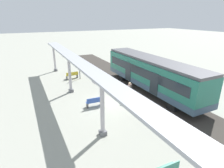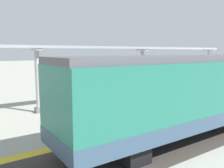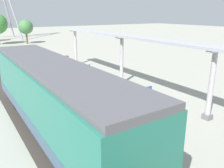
{
  "view_description": "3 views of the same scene",
  "coord_description": "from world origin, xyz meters",
  "px_view_note": "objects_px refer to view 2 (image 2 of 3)",
  "views": [
    {
      "loc": [
        6.7,
        13.38,
        7.3
      ],
      "look_at": [
        -0.52,
        -1.15,
        1.33
      ],
      "focal_mm": 29.26,
      "sensor_mm": 36.0,
      "label": 1
    },
    {
      "loc": [
        -11.13,
        8.11,
        3.64
      ],
      "look_at": [
        0.67,
        0.1,
        1.66
      ],
      "focal_mm": 37.57,
      "sensor_mm": 36.0,
      "label": 2
    },
    {
      "loc": [
        -8.15,
        -11.15,
        5.64
      ],
      "look_at": [
        -1.48,
        -0.97,
        1.92
      ],
      "focal_mm": 37.54,
      "sensor_mm": 36.0,
      "label": 3
    }
  ],
  "objects_px": {
    "bench_mid_platform": "(104,100)",
    "canopy_pillar_second": "(142,73)",
    "canopy_pillar_third": "(38,80)",
    "platform_info_sign": "(194,80)",
    "canopy_pillar_nearest": "(208,69)",
    "train_near_carriage": "(198,92)",
    "bench_near_end": "(189,89)",
    "passenger_waiting_near_edge": "(136,100)"
  },
  "relations": [
    {
      "from": "bench_mid_platform",
      "to": "canopy_pillar_second",
      "type": "bearing_deg",
      "value": -76.21
    },
    {
      "from": "canopy_pillar_third",
      "to": "bench_mid_platform",
      "type": "relative_size",
      "value": 2.52
    },
    {
      "from": "canopy_pillar_second",
      "to": "canopy_pillar_third",
      "type": "height_order",
      "value": "same"
    },
    {
      "from": "canopy_pillar_second",
      "to": "platform_info_sign",
      "type": "relative_size",
      "value": 1.74
    },
    {
      "from": "bench_mid_platform",
      "to": "canopy_pillar_third",
      "type": "bearing_deg",
      "value": 75.74
    },
    {
      "from": "canopy_pillar_second",
      "to": "canopy_pillar_third",
      "type": "distance_m",
      "value": 8.16
    },
    {
      "from": "canopy_pillar_second",
      "to": "bench_mid_platform",
      "type": "bearing_deg",
      "value": 103.79
    },
    {
      "from": "bench_mid_platform",
      "to": "platform_info_sign",
      "type": "bearing_deg",
      "value": -97.83
    },
    {
      "from": "canopy_pillar_nearest",
      "to": "train_near_carriage",
      "type": "bearing_deg",
      "value": 122.09
    },
    {
      "from": "bench_near_end",
      "to": "bench_mid_platform",
      "type": "height_order",
      "value": "same"
    },
    {
      "from": "canopy_pillar_nearest",
      "to": "bench_mid_platform",
      "type": "relative_size",
      "value": 2.52
    },
    {
      "from": "canopy_pillar_nearest",
      "to": "bench_near_end",
      "type": "xyz_separation_m",
      "value": [
        -1.25,
        4.41,
        -1.5
      ]
    },
    {
      "from": "canopy_pillar_third",
      "to": "canopy_pillar_second",
      "type": "bearing_deg",
      "value": -90.0
    },
    {
      "from": "canopy_pillar_second",
      "to": "bench_near_end",
      "type": "relative_size",
      "value": 2.54
    },
    {
      "from": "train_near_carriage",
      "to": "platform_info_sign",
      "type": "distance_m",
      "value": 8.87
    },
    {
      "from": "canopy_pillar_nearest",
      "to": "passenger_waiting_near_edge",
      "type": "xyz_separation_m",
      "value": [
        -4.42,
        12.95,
        -0.87
      ]
    },
    {
      "from": "canopy_pillar_second",
      "to": "platform_info_sign",
      "type": "bearing_deg",
      "value": -119.26
    },
    {
      "from": "passenger_waiting_near_edge",
      "to": "train_near_carriage",
      "type": "bearing_deg",
      "value": -162.02
    },
    {
      "from": "canopy_pillar_second",
      "to": "platform_info_sign",
      "type": "height_order",
      "value": "canopy_pillar_second"
    },
    {
      "from": "platform_info_sign",
      "to": "canopy_pillar_third",
      "type": "bearing_deg",
      "value": 79.98
    },
    {
      "from": "train_near_carriage",
      "to": "canopy_pillar_second",
      "type": "height_order",
      "value": "canopy_pillar_second"
    },
    {
      "from": "canopy_pillar_nearest",
      "to": "bench_mid_platform",
      "type": "height_order",
      "value": "canopy_pillar_nearest"
    },
    {
      "from": "bench_near_end",
      "to": "canopy_pillar_nearest",
      "type": "bearing_deg",
      "value": -74.19
    },
    {
      "from": "canopy_pillar_third",
      "to": "platform_info_sign",
      "type": "xyz_separation_m",
      "value": [
        -2.11,
        -11.93,
        -0.61
      ]
    },
    {
      "from": "canopy_pillar_second",
      "to": "passenger_waiting_near_edge",
      "type": "xyz_separation_m",
      "value": [
        -4.42,
        4.27,
        -0.87
      ]
    },
    {
      "from": "canopy_pillar_second",
      "to": "passenger_waiting_near_edge",
      "type": "bearing_deg",
      "value": 136.01
    },
    {
      "from": "bench_mid_platform",
      "to": "platform_info_sign",
      "type": "distance_m",
      "value": 8.04
    },
    {
      "from": "bench_near_end",
      "to": "passenger_waiting_near_edge",
      "type": "relative_size",
      "value": 0.88
    },
    {
      "from": "canopy_pillar_nearest",
      "to": "platform_info_sign",
      "type": "relative_size",
      "value": 1.74
    },
    {
      "from": "canopy_pillar_third",
      "to": "bench_mid_platform",
      "type": "distance_m",
      "value": 4.4
    },
    {
      "from": "train_near_carriage",
      "to": "bench_mid_platform",
      "type": "height_order",
      "value": "train_near_carriage"
    },
    {
      "from": "bench_near_end",
      "to": "bench_mid_platform",
      "type": "bearing_deg",
      "value": 88.43
    },
    {
      "from": "canopy_pillar_nearest",
      "to": "passenger_waiting_near_edge",
      "type": "bearing_deg",
      "value": 108.85
    },
    {
      "from": "bench_near_end",
      "to": "bench_mid_platform",
      "type": "distance_m",
      "value": 8.43
    },
    {
      "from": "bench_near_end",
      "to": "passenger_waiting_near_edge",
      "type": "xyz_separation_m",
      "value": [
        -3.17,
        8.54,
        0.63
      ]
    },
    {
      "from": "train_near_carriage",
      "to": "platform_info_sign",
      "type": "relative_size",
      "value": 6.1
    },
    {
      "from": "train_near_carriage",
      "to": "canopy_pillar_second",
      "type": "relative_size",
      "value": 3.5
    },
    {
      "from": "canopy_pillar_second",
      "to": "canopy_pillar_third",
      "type": "relative_size",
      "value": 1.0
    },
    {
      "from": "bench_near_end",
      "to": "passenger_waiting_near_edge",
      "type": "height_order",
      "value": "passenger_waiting_near_edge"
    },
    {
      "from": "canopy_pillar_second",
      "to": "bench_mid_platform",
      "type": "relative_size",
      "value": 2.52
    },
    {
      "from": "canopy_pillar_nearest",
      "to": "passenger_waiting_near_edge",
      "type": "height_order",
      "value": "canopy_pillar_nearest"
    },
    {
      "from": "canopy_pillar_nearest",
      "to": "passenger_waiting_near_edge",
      "type": "distance_m",
      "value": 13.71
    }
  ]
}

